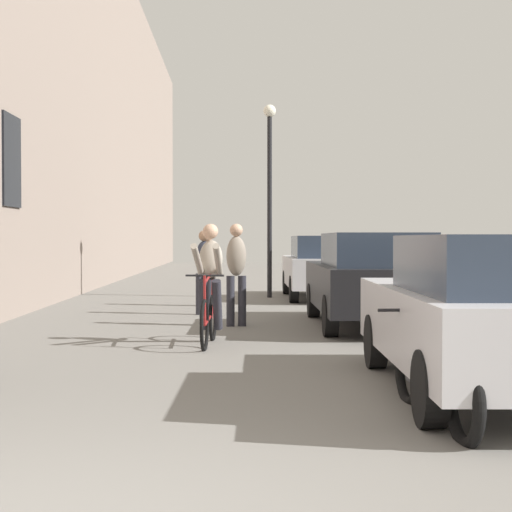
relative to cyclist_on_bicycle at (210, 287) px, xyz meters
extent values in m
cube|color=gray|center=(-4.03, 6.72, 5.08)|extent=(0.50, 68.00, 11.79)
cube|color=black|center=(-3.76, 3.42, 2.12)|extent=(0.04, 1.10, 1.70)
torus|color=black|center=(-0.05, -0.64, -0.48)|extent=(0.11, 0.71, 0.71)
torus|color=black|center=(0.03, 0.41, -0.48)|extent=(0.11, 0.71, 0.71)
cylinder|color=maroon|center=(0.03, 0.32, -0.19)|extent=(0.05, 0.22, 0.58)
cylinder|color=maroon|center=(-0.01, -0.18, 0.14)|extent=(0.10, 0.82, 0.14)
cylinder|color=maroon|center=(-0.05, -0.62, -0.14)|extent=(0.04, 0.09, 0.67)
cylinder|color=maroon|center=(-0.01, -0.09, -0.44)|extent=(0.12, 1.00, 0.12)
cylinder|color=black|center=(-0.05, -0.59, 0.19)|extent=(0.52, 0.07, 0.03)
ellipsoid|color=black|center=(0.02, 0.23, 0.12)|extent=(0.12, 0.24, 0.06)
ellipsoid|color=#9E9384|center=(0.01, 0.15, 0.40)|extent=(0.37, 0.37, 0.59)
sphere|color=tan|center=(0.01, 0.11, 0.79)|extent=(0.22, 0.22, 0.22)
cylinder|color=#26262D|center=(0.11, 0.06, -0.26)|extent=(0.16, 0.41, 0.75)
cylinder|color=#26262D|center=(-0.09, 0.08, -0.26)|extent=(0.16, 0.41, 0.75)
cylinder|color=#9E9384|center=(0.12, -0.25, 0.39)|extent=(0.13, 0.75, 0.48)
cylinder|color=#9E9384|center=(-0.16, -0.23, 0.39)|extent=(0.16, 0.75, 0.48)
cylinder|color=#26262D|center=(0.48, 2.22, -0.38)|extent=(0.14, 0.14, 0.86)
cylinder|color=#26262D|center=(0.28, 2.19, -0.38)|extent=(0.14, 0.14, 0.86)
ellipsoid|color=gray|center=(0.38, 2.20, 0.39)|extent=(0.37, 0.28, 0.68)
sphere|color=tan|center=(0.38, 2.20, 0.83)|extent=(0.22, 0.22, 0.22)
cylinder|color=#26262D|center=(-0.15, 4.22, -0.40)|extent=(0.14, 0.14, 0.81)
cylinder|color=#26262D|center=(-0.34, 4.25, -0.40)|extent=(0.14, 0.14, 0.81)
ellipsoid|color=#2D3342|center=(-0.25, 4.23, 0.32)|extent=(0.37, 0.28, 0.64)
sphere|color=#A57A5B|center=(-0.25, 4.23, 0.74)|extent=(0.22, 0.22, 0.22)
cylinder|color=#26262D|center=(-0.16, 6.23, -0.41)|extent=(0.14, 0.14, 0.80)
cylinder|color=#26262D|center=(-0.36, 6.20, -0.41)|extent=(0.14, 0.14, 0.80)
ellipsoid|color=brown|center=(-0.26, 6.21, 0.30)|extent=(0.38, 0.29, 0.63)
sphere|color=#A57A5B|center=(-0.26, 6.21, 0.72)|extent=(0.22, 0.22, 0.22)
cylinder|color=black|center=(1.24, 8.69, 1.49)|extent=(0.12, 0.12, 4.60)
sphere|color=silver|center=(1.24, 8.69, 3.93)|extent=(0.32, 0.32, 0.32)
cube|color=#B7B7BC|center=(2.75, -3.59, -0.15)|extent=(1.91, 4.35, 0.70)
cube|color=#283342|center=(2.73, -4.10, 0.46)|extent=(1.56, 2.36, 0.52)
cylinder|color=black|center=(1.98, -2.15, -0.50)|extent=(0.22, 0.63, 0.62)
cylinder|color=black|center=(1.90, -4.98, -0.50)|extent=(0.22, 0.63, 0.62)
cube|color=black|center=(2.67, 2.18, -0.12)|extent=(1.91, 4.49, 0.73)
cube|color=#283342|center=(2.67, 1.64, 0.51)|extent=(1.59, 2.43, 0.54)
cylinder|color=black|center=(1.85, 3.67, -0.49)|extent=(0.22, 0.65, 0.64)
cylinder|color=black|center=(3.53, 3.64, -0.49)|extent=(0.22, 0.65, 0.64)
cylinder|color=black|center=(1.81, 0.72, -0.49)|extent=(0.22, 0.65, 0.64)
cylinder|color=black|center=(3.49, 0.69, -0.49)|extent=(0.22, 0.65, 0.64)
cube|color=#B7B7BC|center=(2.58, 8.44, -0.13)|extent=(1.86, 4.42, 0.72)
cube|color=#283342|center=(2.57, 7.91, 0.49)|extent=(1.55, 2.39, 0.53)
cylinder|color=black|center=(1.76, 9.90, -0.49)|extent=(0.21, 0.64, 0.63)
cylinder|color=black|center=(3.42, 9.88, -0.49)|extent=(0.21, 0.64, 0.63)
cylinder|color=black|center=(1.73, 6.99, -0.49)|extent=(0.21, 0.64, 0.63)
cylinder|color=black|center=(3.39, 6.98, -0.49)|extent=(0.21, 0.64, 0.63)
torus|color=black|center=(1.95, -3.97, -0.51)|extent=(0.13, 0.69, 0.69)
torus|color=black|center=(2.04, -5.41, -0.51)|extent=(0.14, 0.70, 0.70)
cube|color=#333338|center=(1.99, -4.69, -0.41)|extent=(0.29, 0.77, 0.28)
ellipsoid|color=#595960|center=(1.99, -4.59, -0.19)|extent=(0.31, 0.54, 0.24)
cube|color=black|center=(2.01, -4.97, -0.21)|extent=(0.27, 0.45, 0.10)
cylinder|color=black|center=(1.96, -4.07, 0.04)|extent=(0.62, 0.07, 0.03)
camera|label=1|loc=(0.36, -11.02, 0.68)|focal=54.44mm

